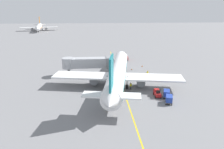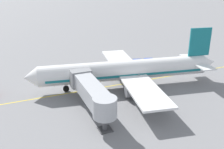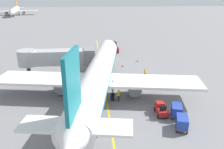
% 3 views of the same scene
% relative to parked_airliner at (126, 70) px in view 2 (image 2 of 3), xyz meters
% --- Properties ---
extents(ground_plane, '(400.00, 400.00, 0.00)m').
position_rel_parked_airliner_xyz_m(ground_plane, '(1.07, 0.14, -3.19)').
color(ground_plane, slate).
extents(gate_lead_in_line, '(0.24, 80.00, 0.01)m').
position_rel_parked_airliner_xyz_m(gate_lead_in_line, '(1.07, 0.14, -3.18)').
color(gate_lead_in_line, gold).
rests_on(gate_lead_in_line, ground).
extents(parked_airliner, '(30.45, 37.22, 10.63)m').
position_rel_parked_airliner_xyz_m(parked_airliner, '(0.00, 0.00, 0.00)').
color(parked_airliner, white).
rests_on(parked_airliner, ground).
extents(jet_bridge, '(14.00, 3.50, 4.98)m').
position_rel_parked_airliner_xyz_m(jet_bridge, '(-7.17, 9.29, 0.27)').
color(jet_bridge, '#A8AAAF').
rests_on(jet_bridge, ground).
extents(baggage_tug_lead, '(1.36, 2.54, 1.62)m').
position_rel_parked_airliner_xyz_m(baggage_tug_lead, '(7.74, -6.76, -2.47)').
color(baggage_tug_lead, '#B21E1E').
rests_on(baggage_tug_lead, ground).
extents(baggage_cart_front, '(1.91, 2.97, 1.58)m').
position_rel_parked_airliner_xyz_m(baggage_cart_front, '(9.51, -7.50, -2.24)').
color(baggage_cart_front, '#4C4C51').
rests_on(baggage_cart_front, ground).
extents(baggage_cart_second_in_train, '(1.91, 2.97, 1.58)m').
position_rel_parked_airliner_xyz_m(baggage_cart_second_in_train, '(9.11, -10.23, -2.24)').
color(baggage_cart_second_in_train, '#4C4C51').
rests_on(baggage_cart_second_in_train, ground).
extents(ground_crew_wing_walker, '(0.58, 0.57, 1.69)m').
position_rel_parked_airliner_xyz_m(ground_crew_wing_walker, '(2.78, -2.49, -2.23)').
color(ground_crew_wing_walker, '#232328').
rests_on(ground_crew_wing_walker, ground).
extents(ground_crew_loader, '(0.66, 0.46, 1.69)m').
position_rel_parked_airliner_xyz_m(ground_crew_loader, '(8.81, 6.45, -2.23)').
color(ground_crew_loader, '#232328').
rests_on(ground_crew_loader, ground).
extents(ground_crew_marshaller, '(0.66, 0.46, 1.69)m').
position_rel_parked_airliner_xyz_m(ground_crew_marshaller, '(5.49, 0.08, -2.23)').
color(ground_crew_marshaller, '#232328').
rests_on(ground_crew_marshaller, ground).
extents(safety_cone_nose_left, '(0.36, 0.36, 0.59)m').
position_rel_parked_airliner_xyz_m(safety_cone_nose_left, '(5.61, 13.01, -2.90)').
color(safety_cone_nose_left, black).
rests_on(safety_cone_nose_left, ground).
extents(safety_cone_nose_right, '(0.36, 0.36, 0.59)m').
position_rel_parked_airliner_xyz_m(safety_cone_nose_right, '(9.46, 16.27, -2.90)').
color(safety_cone_nose_right, black).
rests_on(safety_cone_nose_right, ground).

